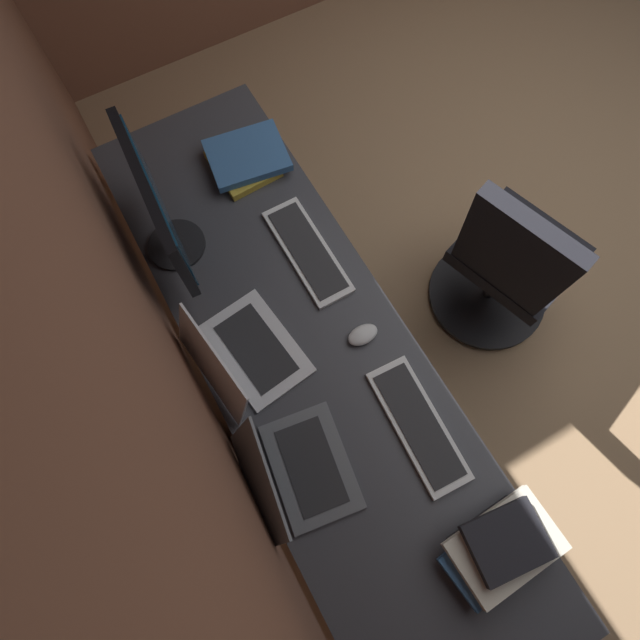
{
  "coord_description": "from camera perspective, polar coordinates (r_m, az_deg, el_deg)",
  "views": [
    {
      "loc": [
        -0.51,
        1.91,
        2.31
      ],
      "look_at": [
        -0.08,
        1.66,
        0.95
      ],
      "focal_mm": 28.51,
      "sensor_mm": 36.0,
      "label": 1
    }
  ],
  "objects": [
    {
      "name": "floor_plane",
      "position": [
        3.04,
        27.98,
        9.44
      ],
      "size": [
        5.03,
        5.03,
        0.0
      ],
      "primitive_type": "plane",
      "color": "#9E7A56"
    },
    {
      "name": "wall_back",
      "position": [
        1.15,
        -21.85,
        -1.17
      ],
      "size": [
        4.79,
        0.1,
        2.6
      ],
      "primitive_type": "cube",
      "color": "brown",
      "rests_on": "ground"
    },
    {
      "name": "desk",
      "position": [
        1.71,
        -1.46,
        -4.1
      ],
      "size": [
        2.2,
        0.66,
        0.73
      ],
      "color": "#38383D",
      "rests_on": "ground"
    },
    {
      "name": "drawer_pedestal",
      "position": [
        1.98,
        1.2,
        -12.32
      ],
      "size": [
        0.4,
        0.51,
        0.69
      ],
      "color": "#38383D",
      "rests_on": "ground"
    },
    {
      "name": "monitor_primary",
      "position": [
        1.68,
        -17.71,
        11.82
      ],
      "size": [
        0.53,
        0.2,
        0.4
      ],
      "color": "black",
      "rests_on": "desk"
    },
    {
      "name": "laptop_leftmost",
      "position": [
        1.53,
        -3.26,
        -16.78
      ],
      "size": [
        0.37,
        0.36,
        0.21
      ],
      "color": "#595B60",
      "rests_on": "desk"
    },
    {
      "name": "laptop_left",
      "position": [
        1.61,
        -9.08,
        -3.93
      ],
      "size": [
        0.38,
        0.34,
        0.22
      ],
      "color": "silver",
      "rests_on": "desk"
    },
    {
      "name": "keyboard_main",
      "position": [
        1.78,
        -1.41,
        7.73
      ],
      "size": [
        0.42,
        0.14,
        0.02
      ],
      "color": "silver",
      "rests_on": "desk"
    },
    {
      "name": "keyboard_spare",
      "position": [
        1.61,
        10.96,
        -11.48
      ],
      "size": [
        0.43,
        0.16,
        0.02
      ],
      "color": "silver",
      "rests_on": "desk"
    },
    {
      "name": "mouse_main",
      "position": [
        1.65,
        4.83,
        -1.66
      ],
      "size": [
        0.06,
        0.1,
        0.03
      ],
      "primitive_type": "ellipsoid",
      "color": "silver",
      "rests_on": "desk"
    },
    {
      "name": "book_stack_near",
      "position": [
        1.6,
        19.79,
        -22.83
      ],
      "size": [
        0.22,
        0.33,
        0.13
      ],
      "color": "black",
      "rests_on": "desk"
    },
    {
      "name": "book_stack_far",
      "position": [
        1.98,
        -8.37,
        17.44
      ],
      "size": [
        0.26,
        0.31,
        0.06
      ],
      "color": "gold",
      "rests_on": "desk"
    },
    {
      "name": "office_chair",
      "position": [
        2.2,
        20.29,
        5.66
      ],
      "size": [
        0.56,
        0.6,
        0.97
      ],
      "color": "black",
      "rests_on": "ground"
    }
  ]
}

